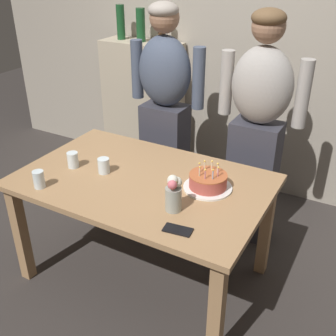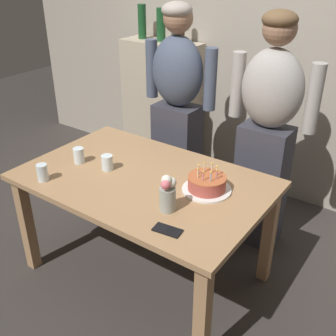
{
  "view_description": "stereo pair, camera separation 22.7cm",
  "coord_description": "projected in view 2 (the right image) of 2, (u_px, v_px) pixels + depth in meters",
  "views": [
    {
      "loc": [
        1.17,
        -1.78,
        1.96
      ],
      "look_at": [
        0.15,
        0.04,
        0.84
      ],
      "focal_mm": 43.47,
      "sensor_mm": 36.0,
      "label": 1
    },
    {
      "loc": [
        1.36,
        -1.66,
        1.96
      ],
      "look_at": [
        0.15,
        0.04,
        0.84
      ],
      "focal_mm": 43.47,
      "sensor_mm": 36.0,
      "label": 2
    }
  ],
  "objects": [
    {
      "name": "birthday_cake",
      "position": [
        207.0,
        184.0,
        2.32
      ],
      "size": [
        0.28,
        0.28,
        0.16
      ],
      "color": "white",
      "rests_on": "dining_table"
    },
    {
      "name": "person_man_bearded",
      "position": [
        177.0,
        111.0,
        3.11
      ],
      "size": [
        0.61,
        0.27,
        1.66
      ],
      "rotation": [
        0.0,
        0.0,
        3.14
      ],
      "color": "#33333D",
      "rests_on": "ground_plane"
    },
    {
      "name": "ground_plane",
      "position": [
        147.0,
        271.0,
        2.82
      ],
      "size": [
        10.0,
        10.0,
        0.0
      ],
      "primitive_type": "plane",
      "color": "#332D2B"
    },
    {
      "name": "back_wall",
      "position": [
        260.0,
        42.0,
        3.32
      ],
      "size": [
        5.2,
        0.1,
        2.6
      ],
      "primitive_type": "cube",
      "color": "#9E9384",
      "rests_on": "ground_plane"
    },
    {
      "name": "person_woman_cardigan",
      "position": [
        267.0,
        133.0,
        2.74
      ],
      "size": [
        0.61,
        0.27,
        1.66
      ],
      "rotation": [
        0.0,
        0.0,
        3.14
      ],
      "color": "#33333D",
      "rests_on": "ground_plane"
    },
    {
      "name": "cell_phone",
      "position": [
        167.0,
        230.0,
        2.0
      ],
      "size": [
        0.15,
        0.09,
        0.01
      ],
      "primitive_type": "cube",
      "rotation": [
        0.0,
        0.0,
        0.13
      ],
      "color": "black",
      "rests_on": "dining_table"
    },
    {
      "name": "shelf_cabinet",
      "position": [
        162.0,
        107.0,
        3.9
      ],
      "size": [
        0.74,
        0.3,
        1.54
      ],
      "color": "tan",
      "rests_on": "ground_plane"
    },
    {
      "name": "flower_vase",
      "position": [
        168.0,
        193.0,
        2.11
      ],
      "size": [
        0.09,
        0.1,
        0.21
      ],
      "color": "#999E93",
      "rests_on": "dining_table"
    },
    {
      "name": "water_glass_far",
      "position": [
        79.0,
        155.0,
        2.63
      ],
      "size": [
        0.07,
        0.07,
        0.1
      ],
      "primitive_type": "cylinder",
      "color": "silver",
      "rests_on": "dining_table"
    },
    {
      "name": "water_glass_side",
      "position": [
        107.0,
        162.0,
        2.54
      ],
      "size": [
        0.07,
        0.07,
        0.1
      ],
      "primitive_type": "cylinder",
      "color": "silver",
      "rests_on": "dining_table"
    },
    {
      "name": "dining_table",
      "position": [
        144.0,
        192.0,
        2.51
      ],
      "size": [
        1.5,
        0.96,
        0.74
      ],
      "color": "#A37A51",
      "rests_on": "ground_plane"
    },
    {
      "name": "water_glass_near",
      "position": [
        43.0,
        173.0,
        2.42
      ],
      "size": [
        0.07,
        0.07,
        0.11
      ],
      "primitive_type": "cylinder",
      "color": "silver",
      "rests_on": "dining_table"
    }
  ]
}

